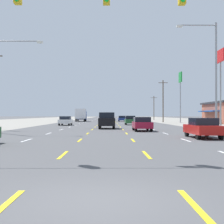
{
  "coord_description": "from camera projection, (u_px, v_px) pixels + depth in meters",
  "views": [
    {
      "loc": [
        0.17,
        -6.13,
        1.68
      ],
      "look_at": [
        0.99,
        78.92,
        2.47
      ],
      "focal_mm": 50.23,
      "sensor_mm": 36.0,
      "label": 1
    }
  ],
  "objects": [
    {
      "name": "ground_plane",
      "position": [
        108.0,
        122.0,
        72.11
      ],
      "size": [
        572.0,
        572.0,
        0.0
      ],
      "primitive_type": "plane",
      "color": "#4C4C4F"
    },
    {
      "name": "lot_apron_left",
      "position": [
        1.0,
        122.0,
        71.87
      ],
      "size": [
        28.0,
        440.0,
        0.01
      ],
      "primitive_type": "cube",
      "color": "gray",
      "rests_on": "ground"
    },
    {
      "name": "lot_apron_right",
      "position": [
        215.0,
        122.0,
        72.34
      ],
      "size": [
        28.0,
        440.0,
        0.01
      ],
      "primitive_type": "cube",
      "color": "gray",
      "rests_on": "ground"
    },
    {
      "name": "lane_markings",
      "position": [
        109.0,
        120.0,
        110.6
      ],
      "size": [
        10.64,
        227.6,
        0.01
      ],
      "color": "white",
      "rests_on": "ground"
    },
    {
      "name": "signal_span_wire",
      "position": [
        95.0,
        31.0,
        13.74
      ],
      "size": [
        25.76,
        0.52,
        8.84
      ],
      "color": "brown",
      "rests_on": "ground"
    },
    {
      "name": "sedan_far_right_near",
      "position": [
        203.0,
        128.0,
        22.71
      ],
      "size": [
        1.8,
        4.5,
        1.46
      ],
      "color": "red",
      "rests_on": "ground"
    },
    {
      "name": "sedan_inner_right_mid",
      "position": [
        142.0,
        124.0,
        32.73
      ],
      "size": [
        1.8,
        4.5,
        1.46
      ],
      "color": "maroon",
      "rests_on": "ground"
    },
    {
      "name": "suv_center_turn_midfar",
      "position": [
        107.0,
        120.0,
        38.49
      ],
      "size": [
        1.98,
        4.9,
        1.98
      ],
      "color": "black",
      "rests_on": "ground"
    },
    {
      "name": "sedan_far_left_far",
      "position": [
        65.0,
        121.0,
        50.69
      ],
      "size": [
        1.8,
        4.5,
        1.46
      ],
      "color": "white",
      "rests_on": "ground"
    },
    {
      "name": "hatchback_inner_right_farther",
      "position": [
        130.0,
        120.0,
        52.75
      ],
      "size": [
        1.72,
        3.9,
        1.54
      ],
      "color": "#235B2D",
      "rests_on": "ground"
    },
    {
      "name": "sedan_inner_right_farthest",
      "position": [
        122.0,
        119.0,
        79.06
      ],
      "size": [
        1.8,
        4.5,
        1.46
      ],
      "color": "navy",
      "rests_on": "ground"
    },
    {
      "name": "box_truck_far_left_distant_a",
      "position": [
        81.0,
        114.0,
        79.91
      ],
      "size": [
        2.4,
        7.2,
        3.23
      ],
      "color": "navy",
      "rests_on": "ground"
    },
    {
      "name": "sedan_center_turn_distant_b",
      "position": [
        108.0,
        118.0,
        93.62
      ],
      "size": [
        1.8,
        4.5,
        1.46
      ],
      "color": "navy",
      "rests_on": "ground"
    },
    {
      "name": "pole_sign_right_row_1",
      "position": [
        220.0,
        67.0,
        40.94
      ],
      "size": [
        0.24,
        2.79,
        10.23
      ],
      "color": "gray",
      "rests_on": "ground"
    },
    {
      "name": "pole_sign_right_row_2",
      "position": [
        180.0,
        84.0,
        66.86
      ],
      "size": [
        0.24,
        2.31,
        10.81
      ],
      "color": "gray",
      "rests_on": "ground"
    },
    {
      "name": "streetlight_left_row_0",
      "position": [
        3.0,
        77.0,
        28.93
      ],
      "size": [
        4.28,
        0.26,
        8.78
      ],
      "color": "gray",
      "rests_on": "ground"
    },
    {
      "name": "streetlight_right_row_0",
      "position": [
        212.0,
        70.0,
        29.12
      ],
      "size": [
        3.77,
        0.26,
        10.3
      ],
      "color": "gray",
      "rests_on": "ground"
    },
    {
      "name": "utility_pole_right_row_1",
      "position": [
        163.0,
        100.0,
        72.73
      ],
      "size": [
        2.2,
        0.26,
        9.76
      ],
      "color": "brown",
      "rests_on": "ground"
    },
    {
      "name": "utility_pole_right_row_2",
      "position": [
        154.0,
        107.0,
        106.98
      ],
      "size": [
        2.2,
        0.26,
        8.16
      ],
      "color": "brown",
      "rests_on": "ground"
    }
  ]
}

